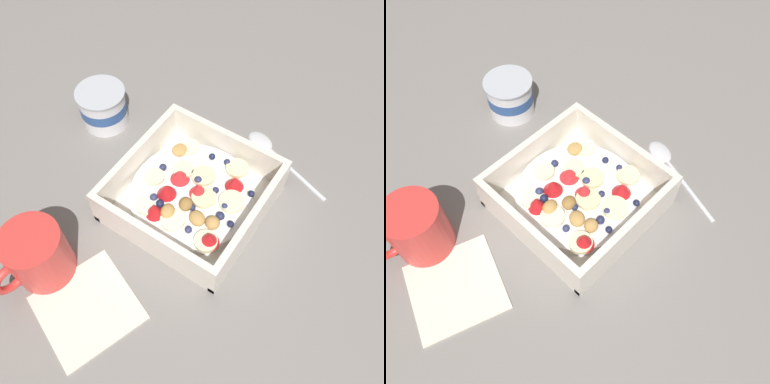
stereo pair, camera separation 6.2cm
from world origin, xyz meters
The scene contains 6 objects.
ground_plane centered at (0.00, 0.00, 0.00)m, with size 2.40×2.40×0.00m, color gray.
fruit_bowl centered at (-0.01, -0.01, 0.02)m, with size 0.21×0.21×0.07m.
spoon centered at (0.15, -0.06, 0.00)m, with size 0.08×0.17×0.01m.
yogurt_cup centered at (0.05, 0.21, 0.03)m, with size 0.08×0.08×0.07m.
coffee_mug centered at (-0.21, 0.10, 0.05)m, with size 0.11×0.08×0.09m.
folded_napkin centered at (-0.22, 0.02, 0.00)m, with size 0.12×0.12×0.01m, color silver.
Camera 1 is at (-0.29, -0.19, 0.55)m, focal length 39.01 mm.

